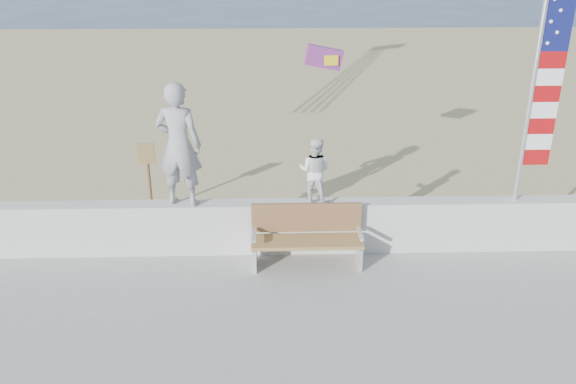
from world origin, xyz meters
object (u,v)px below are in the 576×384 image
adult (179,145)px  flag (540,88)px  child (315,171)px  bench (307,235)px

adult → flag: size_ratio=0.59×
adult → child: size_ratio=1.83×
adult → child: (2.19, 0.00, -0.47)m
adult → flag: 5.77m
bench → adult: bearing=167.5°
bench → flag: (3.66, 0.45, 2.30)m
adult → child: 2.24m
adult → bench: bearing=179.2°
child → flag: (3.51, -0.00, 1.35)m
flag → child: bearing=180.0°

